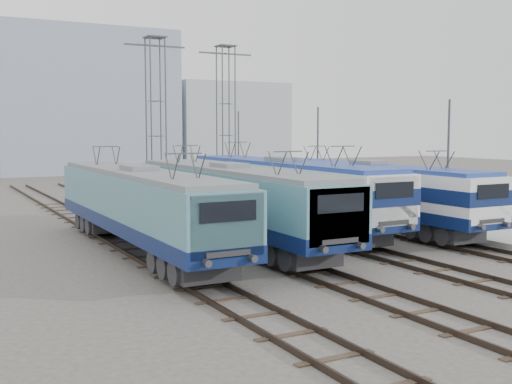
% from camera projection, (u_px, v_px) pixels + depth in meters
% --- Properties ---
extents(ground, '(160.00, 160.00, 0.00)m').
position_uv_depth(ground, '(330.00, 258.00, 27.29)').
color(ground, '#514C47').
extents(platform, '(4.00, 70.00, 0.30)m').
position_uv_depth(platform, '(394.00, 217.00, 39.07)').
color(platform, '#9E9E99').
rests_on(platform, ground).
extents(locomotive_far_left, '(2.86, 18.09, 3.41)m').
position_uv_depth(locomotive_far_left, '(141.00, 203.00, 28.07)').
color(locomotive_far_left, '#0C1B4A').
rests_on(locomotive_far_left, ground).
extents(locomotive_center_left, '(2.86, 18.07, 3.40)m').
position_uv_depth(locomotive_center_left, '(231.00, 198.00, 30.37)').
color(locomotive_center_left, '#0C1B4A').
rests_on(locomotive_center_left, ground).
extents(locomotive_center_right, '(2.92, 18.50, 3.48)m').
position_uv_depth(locomotive_center_right, '(284.00, 187.00, 34.83)').
color(locomotive_center_right, '#0C1B4A').
rests_on(locomotive_center_right, ground).
extents(locomotive_far_right, '(2.76, 17.46, 3.28)m').
position_uv_depth(locomotive_far_right, '(370.00, 188.00, 35.46)').
color(locomotive_far_right, '#0C1B4A').
rests_on(locomotive_far_right, ground).
extents(catenary_tower_west, '(4.50, 1.20, 12.00)m').
position_uv_depth(catenary_tower_west, '(156.00, 113.00, 45.97)').
color(catenary_tower_west, '#3F4247').
rests_on(catenary_tower_west, ground).
extents(catenary_tower_east, '(4.50, 1.20, 12.00)m').
position_uv_depth(catenary_tower_east, '(226.00, 115.00, 50.77)').
color(catenary_tower_east, '#3F4247').
rests_on(catenary_tower_east, ground).
extents(mast_front, '(0.12, 0.12, 7.00)m').
position_uv_depth(mast_front, '(448.00, 168.00, 32.73)').
color(mast_front, '#3F4247').
rests_on(mast_front, ground).
extents(mast_mid, '(0.12, 0.12, 7.00)m').
position_uv_depth(mast_mid, '(318.00, 159.00, 43.27)').
color(mast_mid, '#3F4247').
rests_on(mast_mid, ground).
extents(mast_rear, '(0.12, 0.12, 7.00)m').
position_uv_depth(mast_rear, '(238.00, 153.00, 53.81)').
color(mast_rear, '#3F4247').
rests_on(mast_rear, ground).
extents(building_center, '(22.00, 14.00, 18.00)m').
position_uv_depth(building_center, '(82.00, 102.00, 82.76)').
color(building_center, '#8C98AD').
rests_on(building_center, ground).
extents(building_east, '(16.00, 12.00, 12.00)m').
position_uv_depth(building_east, '(223.00, 126.00, 92.40)').
color(building_east, '#A1ABB4').
rests_on(building_east, ground).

